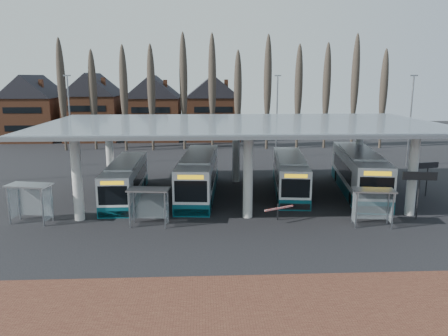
{
  "coord_description": "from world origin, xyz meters",
  "views": [
    {
      "loc": [
        -3.21,
        -27.65,
        10.0
      ],
      "look_at": [
        -1.49,
        7.0,
        2.71
      ],
      "focal_mm": 35.0,
      "sensor_mm": 36.0,
      "label": 1
    }
  ],
  "objects_px": {
    "bus_1": "(199,176)",
    "shelter_1": "(149,198)",
    "bus_2": "(290,175)",
    "shelter_0": "(31,194)",
    "shelter_2": "(373,199)",
    "bus_0": "(126,181)",
    "bus_3": "(359,173)"
  },
  "relations": [
    {
      "from": "bus_3",
      "to": "shelter_0",
      "type": "xyz_separation_m",
      "value": [
        -25.62,
        -6.95,
        0.27
      ]
    },
    {
      "from": "bus_0",
      "to": "bus_3",
      "type": "xyz_separation_m",
      "value": [
        20.15,
        0.9,
        0.27
      ]
    },
    {
      "from": "bus_1",
      "to": "bus_3",
      "type": "xyz_separation_m",
      "value": [
        14.05,
        0.18,
        0.07
      ]
    },
    {
      "from": "shelter_1",
      "to": "bus_2",
      "type": "bearing_deg",
      "value": 42.24
    },
    {
      "from": "bus_1",
      "to": "shelter_0",
      "type": "distance_m",
      "value": 13.41
    },
    {
      "from": "bus_1",
      "to": "shelter_2",
      "type": "bearing_deg",
      "value": -31.55
    },
    {
      "from": "bus_2",
      "to": "shelter_0",
      "type": "bearing_deg",
      "value": -152.41
    },
    {
      "from": "bus_3",
      "to": "shelter_0",
      "type": "distance_m",
      "value": 26.55
    },
    {
      "from": "bus_2",
      "to": "shelter_1",
      "type": "relative_size",
      "value": 4.01
    },
    {
      "from": "bus_2",
      "to": "shelter_1",
      "type": "height_order",
      "value": "bus_2"
    },
    {
      "from": "bus_1",
      "to": "shelter_0",
      "type": "xyz_separation_m",
      "value": [
        -11.57,
        -6.77,
        0.34
      ]
    },
    {
      "from": "bus_1",
      "to": "shelter_1",
      "type": "bearing_deg",
      "value": -108.39
    },
    {
      "from": "bus_2",
      "to": "shelter_1",
      "type": "xyz_separation_m",
      "value": [
        -11.33,
        -8.34,
        0.38
      ]
    },
    {
      "from": "bus_3",
      "to": "shelter_2",
      "type": "xyz_separation_m",
      "value": [
        -2.2,
        -8.84,
        0.14
      ]
    },
    {
      "from": "bus_0",
      "to": "shelter_0",
      "type": "distance_m",
      "value": 8.17
    },
    {
      "from": "bus_0",
      "to": "shelter_2",
      "type": "distance_m",
      "value": 19.63
    },
    {
      "from": "bus_3",
      "to": "shelter_1",
      "type": "bearing_deg",
      "value": -146.43
    },
    {
      "from": "bus_2",
      "to": "shelter_2",
      "type": "relative_size",
      "value": 4.0
    },
    {
      "from": "bus_0",
      "to": "shelter_2",
      "type": "bearing_deg",
      "value": -24.37
    },
    {
      "from": "bus_0",
      "to": "bus_3",
      "type": "distance_m",
      "value": 20.18
    },
    {
      "from": "bus_0",
      "to": "shelter_2",
      "type": "height_order",
      "value": "bus_0"
    },
    {
      "from": "bus_0",
      "to": "shelter_1",
      "type": "xyz_separation_m",
      "value": [
        2.8,
        -7.05,
        0.43
      ]
    },
    {
      "from": "bus_2",
      "to": "shelter_0",
      "type": "distance_m",
      "value": 20.93
    },
    {
      "from": "shelter_1",
      "to": "shelter_2",
      "type": "xyz_separation_m",
      "value": [
        15.15,
        -0.89,
        -0.02
      ]
    },
    {
      "from": "bus_0",
      "to": "bus_3",
      "type": "height_order",
      "value": "bus_3"
    },
    {
      "from": "bus_3",
      "to": "shelter_2",
      "type": "distance_m",
      "value": 9.11
    },
    {
      "from": "bus_0",
      "to": "bus_1",
      "type": "xyz_separation_m",
      "value": [
        6.1,
        0.73,
        0.2
      ]
    },
    {
      "from": "bus_1",
      "to": "bus_3",
      "type": "relative_size",
      "value": 0.95
    },
    {
      "from": "bus_1",
      "to": "shelter_1",
      "type": "height_order",
      "value": "bus_1"
    },
    {
      "from": "bus_0",
      "to": "bus_2",
      "type": "relative_size",
      "value": 0.95
    },
    {
      "from": "bus_0",
      "to": "bus_2",
      "type": "height_order",
      "value": "bus_2"
    },
    {
      "from": "bus_1",
      "to": "bus_2",
      "type": "distance_m",
      "value": 8.05
    }
  ]
}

